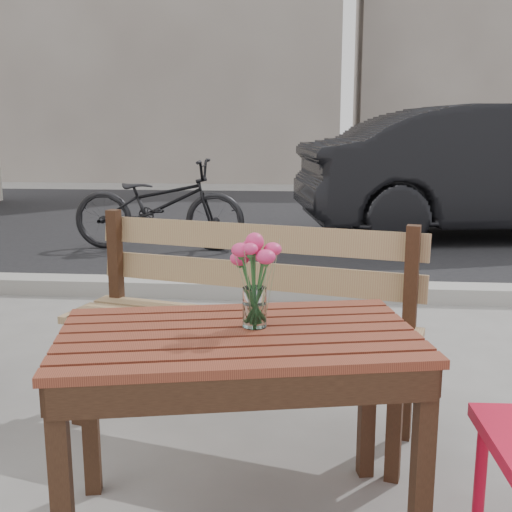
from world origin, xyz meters
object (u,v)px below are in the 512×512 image
Objects in this scene: bicycle at (159,205)px; parked_car at (498,172)px; main_vase at (255,269)px; main_table at (238,366)px.

parked_car is at bearing -71.96° from bicycle.
bicycle is (-3.79, -1.18, -0.28)m from parked_car.
main_table is at bearing -130.17° from main_vase.
parked_car is (2.34, 5.86, -0.11)m from main_vase.
main_table is 0.31m from main_vase.
main_vase is 0.17× the size of bicycle.
parked_car is 2.53× the size of bicycle.
main_vase reaches higher than bicycle.
bicycle is (-1.45, 4.69, -0.39)m from main_vase.
bicycle is (-1.40, 4.74, -0.09)m from main_table.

